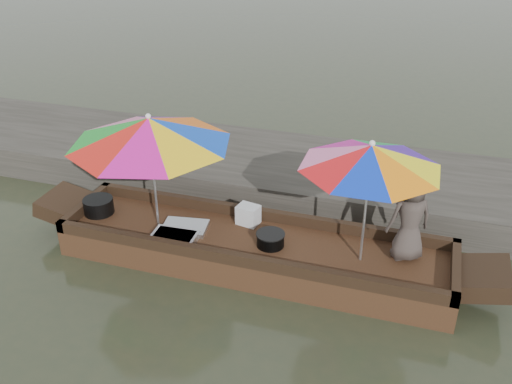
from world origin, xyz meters
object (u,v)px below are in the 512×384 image
(cooking_pot, at_px, (98,206))
(vendor, at_px, (410,218))
(charcoal_grill, at_px, (270,240))
(umbrella_bow, at_px, (153,172))
(tray_crayfish, at_px, (174,238))
(boat_hull, at_px, (254,252))
(supply_bag, at_px, (248,215))
(umbrella_stern, at_px, (366,203))
(tray_scallop, at_px, (185,227))

(cooking_pot, distance_m, vendor, 4.13)
(charcoal_grill, xyz_separation_m, umbrella_bow, (-1.57, 0.04, 0.69))
(cooking_pot, relative_size, charcoal_grill, 1.19)
(tray_crayfish, xyz_separation_m, vendor, (2.81, 0.54, 0.50))
(boat_hull, xyz_separation_m, tray_crayfish, (-0.96, -0.32, 0.22))
(umbrella_bow, bearing_deg, vendor, 3.95)
(boat_hull, bearing_deg, charcoal_grill, -9.49)
(tray_crayfish, relative_size, supply_bag, 2.05)
(cooking_pot, height_order, tray_crayfish, cooking_pot)
(tray_crayfish, bearing_deg, cooking_pot, 165.42)
(umbrella_bow, xyz_separation_m, umbrella_stern, (2.69, 0.00, 0.00))
(cooking_pot, xyz_separation_m, tray_crayfish, (1.29, -0.33, -0.06))
(charcoal_grill, relative_size, umbrella_bow, 0.17)
(cooking_pot, relative_size, tray_crayfish, 0.71)
(charcoal_grill, bearing_deg, cooking_pot, 178.64)
(boat_hull, bearing_deg, cooking_pot, 179.50)
(cooking_pot, xyz_separation_m, vendor, (4.10, 0.20, 0.44))
(tray_crayfish, bearing_deg, tray_scallop, 86.71)
(cooking_pot, distance_m, umbrella_bow, 1.13)
(tray_scallop, relative_size, charcoal_grill, 1.68)
(supply_bag, bearing_deg, tray_crayfish, -137.32)
(cooking_pot, height_order, vendor, vendor)
(tray_scallop, bearing_deg, cooking_pot, 178.49)
(cooking_pot, relative_size, vendor, 0.37)
(tray_crayfish, distance_m, umbrella_bow, 0.88)
(tray_scallop, bearing_deg, umbrella_stern, 0.37)
(cooking_pot, bearing_deg, umbrella_stern, -0.31)
(umbrella_bow, bearing_deg, cooking_pot, 178.76)
(supply_bag, distance_m, umbrella_bow, 1.36)
(tray_scallop, xyz_separation_m, supply_bag, (0.74, 0.40, 0.10))
(boat_hull, height_order, tray_scallop, tray_scallop)
(tray_scallop, relative_size, supply_bag, 2.05)
(supply_bag, relative_size, vendor, 0.26)
(boat_hull, relative_size, cooking_pot, 12.24)
(cooking_pot, distance_m, tray_crayfish, 1.33)
(tray_crayfish, height_order, umbrella_bow, umbrella_bow)
(umbrella_bow, bearing_deg, umbrella_stern, 0.00)
(boat_hull, height_order, umbrella_stern, umbrella_stern)
(tray_scallop, xyz_separation_m, vendor, (2.80, 0.23, 0.51))
(tray_crayfish, relative_size, tray_scallop, 1.00)
(tray_scallop, height_order, supply_bag, supply_bag)
(supply_bag, relative_size, umbrella_bow, 0.14)
(charcoal_grill, height_order, vendor, vendor)
(vendor, bearing_deg, charcoal_grill, -19.36)
(boat_hull, height_order, vendor, vendor)
(vendor, bearing_deg, supply_bag, -33.01)
(boat_hull, relative_size, tray_crayfish, 8.68)
(tray_scallop, distance_m, umbrella_bow, 0.84)
(charcoal_grill, relative_size, umbrella_stern, 0.21)
(tray_scallop, distance_m, vendor, 2.85)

